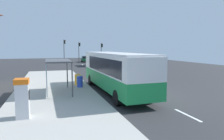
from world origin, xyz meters
TOP-DOWN VIEW (x-y plane):
  - ground_plane at (0.00, 14.00)m, footprint 56.00×92.00m
  - sidewalk_platform at (-6.40, 2.00)m, footprint 6.20×30.00m
  - lane_stripe_seg_0 at (0.25, -6.00)m, footprint 0.16×2.20m
  - lane_stripe_seg_1 at (0.25, -1.00)m, footprint 0.16×2.20m
  - lane_stripe_seg_2 at (0.25, 4.00)m, footprint 0.16×2.20m
  - lane_stripe_seg_3 at (0.25, 9.00)m, footprint 0.16×2.20m
  - lane_stripe_seg_4 at (0.25, 14.00)m, footprint 0.16×2.20m
  - lane_stripe_seg_5 at (0.25, 19.00)m, footprint 0.16×2.20m
  - lane_stripe_seg_6 at (0.25, 24.00)m, footprint 0.16×2.20m
  - lane_stripe_seg_7 at (0.25, 29.00)m, footprint 0.16×2.20m
  - bus at (-1.71, 0.62)m, footprint 2.71×11.05m
  - white_van at (2.20, 25.36)m, footprint 2.12×5.24m
  - sedan_near at (2.30, 37.05)m, footprint 2.02×4.48m
  - ticket_machine at (-8.07, -4.32)m, footprint 0.66×0.76m
  - recycling_bin_blue at (-4.20, 2.87)m, footprint 0.52×0.52m
  - recycling_bin_yellow at (-4.20, 3.57)m, footprint 0.52×0.52m
  - recycling_bin_orange at (-4.20, 4.27)m, footprint 0.52×0.52m
  - traffic_light_near_side at (5.50, 32.66)m, footprint 0.49×0.28m
  - traffic_light_far_side at (-3.11, 33.46)m, footprint 0.49×0.28m
  - traffic_light_median at (0.40, 34.26)m, footprint 0.49×0.28m
  - bus_shelter at (-6.41, 1.16)m, footprint 1.80×4.00m

SIDE VIEW (x-z plane):
  - ground_plane at x=0.00m, z-range -0.04..0.00m
  - lane_stripe_seg_0 at x=0.25m, z-range 0.00..0.01m
  - lane_stripe_seg_1 at x=0.25m, z-range 0.00..0.01m
  - lane_stripe_seg_2 at x=0.25m, z-range 0.00..0.01m
  - lane_stripe_seg_3 at x=0.25m, z-range 0.00..0.01m
  - lane_stripe_seg_4 at x=0.25m, z-range 0.00..0.01m
  - lane_stripe_seg_5 at x=0.25m, z-range 0.00..0.01m
  - lane_stripe_seg_6 at x=0.25m, z-range 0.00..0.01m
  - lane_stripe_seg_7 at x=0.25m, z-range 0.00..0.01m
  - sidewalk_platform at x=-6.40m, z-range 0.00..0.18m
  - recycling_bin_blue at x=-4.20m, z-range 0.18..1.13m
  - recycling_bin_yellow at x=-4.20m, z-range 0.18..1.13m
  - recycling_bin_orange at x=-4.20m, z-range 0.18..1.13m
  - sedan_near at x=2.30m, z-range 0.03..1.55m
  - ticket_machine at x=-8.07m, z-range 0.20..2.14m
  - white_van at x=2.20m, z-range 0.19..2.49m
  - bus at x=-1.71m, z-range 0.24..3.45m
  - bus_shelter at x=-6.41m, z-range 0.85..3.35m
  - traffic_light_near_side at x=5.50m, z-range 0.79..5.48m
  - traffic_light_median at x=0.40m, z-range 0.81..5.71m
  - traffic_light_far_side at x=-3.11m, z-range 0.87..6.34m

